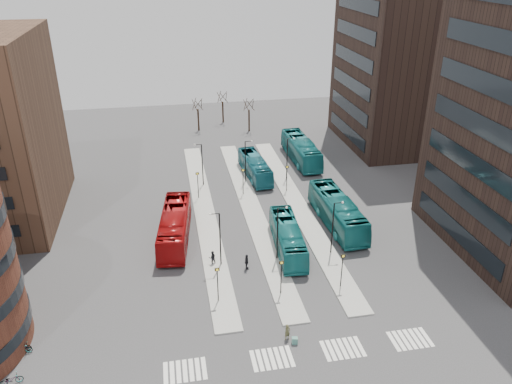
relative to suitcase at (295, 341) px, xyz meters
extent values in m
cube|color=gray|center=(-5.23, 24.66, -0.23)|extent=(2.50, 45.00, 0.15)
cube|color=gray|center=(0.77, 24.66, -0.23)|extent=(2.50, 45.00, 0.15)
cube|color=gray|center=(6.77, 24.66, -0.23)|extent=(2.50, 45.00, 0.15)
cube|color=navy|center=(0.00, 0.00, 0.00)|extent=(0.53, 0.45, 0.60)
imported|color=#980B0D|center=(-9.05, 18.79, 1.45)|extent=(4.46, 12.80, 3.49)
imported|color=#15686A|center=(2.92, 14.31, 1.23)|extent=(3.38, 11.17, 3.07)
imported|color=#155D6B|center=(3.05, 34.42, 1.20)|extent=(3.42, 10.95, 3.00)
imported|color=#146365|center=(10.05, 18.64, 1.51)|extent=(3.49, 13.07, 3.61)
imported|color=#15686D|center=(11.20, 39.01, 1.52)|extent=(3.34, 13.10, 3.63)
imported|color=#48472B|center=(-0.49, 0.63, 0.45)|extent=(0.64, 0.54, 1.49)
imported|color=black|center=(-5.48, 13.04, 0.47)|extent=(0.79, 0.63, 1.55)
imported|color=black|center=(-2.10, 11.47, 0.56)|extent=(0.49, 1.03, 1.72)
imported|color=black|center=(3.40, 11.48, 0.55)|extent=(1.17, 1.26, 1.70)
imported|color=gray|center=(-22.23, -0.24, 0.14)|extent=(1.78, 0.99, 0.88)
imported|color=gray|center=(-22.23, 3.19, 0.15)|extent=(1.55, 0.57, 0.91)
imported|color=gray|center=(-22.23, 3.08, 0.16)|extent=(1.77, 0.71, 0.91)
cube|color=silver|center=(-10.73, -1.34, -0.29)|extent=(0.35, 2.40, 0.01)
cube|color=silver|center=(-10.23, -1.34, -0.29)|extent=(0.35, 2.40, 0.01)
cube|color=silver|center=(-9.73, -1.34, -0.29)|extent=(0.35, 2.40, 0.01)
cube|color=silver|center=(-9.23, -1.34, -0.29)|extent=(0.35, 2.40, 0.01)
cube|color=silver|center=(-8.73, -1.34, -0.29)|extent=(0.35, 2.40, 0.01)
cube|color=silver|center=(-8.23, -1.34, -0.29)|extent=(0.35, 2.40, 0.01)
cube|color=silver|center=(-7.73, -1.34, -0.29)|extent=(0.35, 2.40, 0.01)
cube|color=silver|center=(-3.73, -1.34, -0.29)|extent=(0.35, 2.40, 0.01)
cube|color=silver|center=(-3.23, -1.34, -0.29)|extent=(0.35, 2.40, 0.01)
cube|color=silver|center=(-2.73, -1.34, -0.29)|extent=(0.35, 2.40, 0.01)
cube|color=silver|center=(-2.23, -1.34, -0.29)|extent=(0.35, 2.40, 0.01)
cube|color=silver|center=(-1.73, -1.34, -0.29)|extent=(0.35, 2.40, 0.01)
cube|color=silver|center=(-1.23, -1.34, -0.29)|extent=(0.35, 2.40, 0.01)
cube|color=silver|center=(-0.73, -1.34, -0.29)|extent=(0.35, 2.40, 0.01)
cube|color=silver|center=(2.27, -1.34, -0.29)|extent=(0.35, 2.40, 0.01)
cube|color=silver|center=(2.77, -1.34, -0.29)|extent=(0.35, 2.40, 0.01)
cube|color=silver|center=(3.27, -1.34, -0.29)|extent=(0.35, 2.40, 0.01)
cube|color=silver|center=(3.77, -1.34, -0.29)|extent=(0.35, 2.40, 0.01)
cube|color=silver|center=(4.27, -1.34, -0.29)|extent=(0.35, 2.40, 0.01)
cube|color=silver|center=(4.77, -1.34, -0.29)|extent=(0.35, 2.40, 0.01)
cube|color=silver|center=(5.27, -1.34, -0.29)|extent=(0.35, 2.40, 0.01)
cube|color=silver|center=(8.27, -1.34, -0.29)|extent=(0.35, 2.40, 0.01)
cube|color=silver|center=(8.77, -1.34, -0.29)|extent=(0.35, 2.40, 0.01)
cube|color=silver|center=(9.27, -1.34, -0.29)|extent=(0.35, 2.40, 0.01)
cube|color=silver|center=(9.77, -1.34, -0.29)|extent=(0.35, 2.40, 0.01)
cube|color=silver|center=(10.27, -1.34, -0.29)|extent=(0.35, 2.40, 0.01)
cube|color=silver|center=(10.77, -1.34, -0.29)|extent=(0.35, 2.40, 0.01)
cube|color=silver|center=(11.27, -1.34, -0.29)|extent=(0.35, 2.40, 0.01)
cube|color=black|center=(20.71, 10.66, 2.20)|extent=(0.12, 16.00, 2.00)
cube|color=black|center=(20.71, 10.66, 6.20)|extent=(0.12, 16.00, 2.00)
cube|color=black|center=(20.71, 10.66, 10.20)|extent=(0.12, 16.00, 2.00)
cube|color=black|center=(20.71, 10.66, 14.20)|extent=(0.12, 16.00, 2.00)
cube|color=black|center=(20.71, 10.66, 18.20)|extent=(0.12, 16.00, 2.00)
cube|color=black|center=(20.71, 10.66, 22.20)|extent=(0.12, 16.00, 2.00)
cube|color=black|center=(30.77, 44.66, 14.70)|extent=(20.00, 20.00, 30.00)
cube|color=black|center=(20.71, 44.66, 2.20)|extent=(0.12, 16.00, 2.00)
cube|color=black|center=(20.71, 44.66, 6.20)|extent=(0.12, 16.00, 2.00)
cube|color=black|center=(20.71, 44.66, 10.20)|extent=(0.12, 16.00, 2.00)
cube|color=black|center=(20.71, 44.66, 14.20)|extent=(0.12, 16.00, 2.00)
cube|color=black|center=(20.71, 44.66, 18.20)|extent=(0.12, 16.00, 2.00)
cube|color=black|center=(20.71, 44.66, 22.20)|extent=(0.12, 16.00, 2.00)
cylinder|color=black|center=(-5.63, 6.66, 1.60)|extent=(0.10, 0.10, 3.50)
cube|color=black|center=(-5.63, 6.66, 3.35)|extent=(0.45, 0.10, 0.30)
cube|color=yellow|center=(-5.63, 6.60, 3.35)|extent=(0.20, 0.02, 0.20)
cylinder|color=black|center=(-5.63, 28.66, 1.60)|extent=(0.10, 0.10, 3.50)
cube|color=black|center=(-5.63, 28.66, 3.35)|extent=(0.45, 0.10, 0.30)
cube|color=yellow|center=(-5.63, 28.60, 3.35)|extent=(0.20, 0.02, 0.20)
cylinder|color=black|center=(0.37, 6.66, 1.60)|extent=(0.10, 0.10, 3.50)
cube|color=black|center=(0.37, 6.66, 3.35)|extent=(0.45, 0.10, 0.30)
cube|color=yellow|center=(0.37, 6.60, 3.35)|extent=(0.20, 0.02, 0.20)
cylinder|color=black|center=(0.37, 28.66, 1.60)|extent=(0.10, 0.10, 3.50)
cube|color=black|center=(0.37, 28.66, 3.35)|extent=(0.45, 0.10, 0.30)
cube|color=yellow|center=(0.37, 28.60, 3.35)|extent=(0.20, 0.02, 0.20)
cylinder|color=black|center=(6.37, 6.66, 1.60)|extent=(0.10, 0.10, 3.50)
cube|color=black|center=(6.37, 6.66, 3.35)|extent=(0.45, 0.10, 0.30)
cube|color=yellow|center=(6.37, 6.60, 3.35)|extent=(0.20, 0.02, 0.20)
cylinder|color=black|center=(6.37, 28.66, 1.60)|extent=(0.10, 0.10, 3.50)
cube|color=black|center=(6.37, 28.66, 3.35)|extent=(0.45, 0.10, 0.30)
cube|color=yellow|center=(6.37, 28.60, 3.35)|extent=(0.20, 0.02, 0.20)
cylinder|color=black|center=(-4.63, 12.66, 2.85)|extent=(0.14, 0.14, 6.00)
cylinder|color=black|center=(-5.08, 12.66, 5.85)|extent=(0.90, 0.08, 0.08)
sphere|color=silver|center=(-5.53, 12.66, 5.85)|extent=(0.24, 0.24, 0.24)
cylinder|color=black|center=(-4.63, 32.66, 2.85)|extent=(0.14, 0.14, 6.00)
cylinder|color=black|center=(-5.08, 32.66, 5.85)|extent=(0.90, 0.08, 0.08)
sphere|color=silver|center=(-5.53, 32.66, 5.85)|extent=(0.24, 0.24, 0.24)
cylinder|color=black|center=(1.37, 12.66, 2.85)|extent=(0.14, 0.14, 6.00)
cylinder|color=black|center=(1.82, 12.66, 5.85)|extent=(0.90, 0.08, 0.08)
sphere|color=silver|center=(2.27, 12.66, 5.85)|extent=(0.24, 0.24, 0.24)
cylinder|color=black|center=(1.37, 32.66, 2.85)|extent=(0.14, 0.14, 6.00)
cylinder|color=black|center=(1.82, 32.66, 5.85)|extent=(0.90, 0.08, 0.08)
sphere|color=silver|center=(2.27, 32.66, 5.85)|extent=(0.24, 0.24, 0.24)
cylinder|color=black|center=(7.37, 12.66, 2.85)|extent=(0.14, 0.14, 6.00)
cylinder|color=black|center=(7.82, 12.66, 5.85)|extent=(0.90, 0.08, 0.08)
sphere|color=silver|center=(8.27, 12.66, 5.85)|extent=(0.24, 0.24, 0.24)
cylinder|color=black|center=(7.37, 32.66, 2.85)|extent=(0.14, 0.14, 6.00)
cylinder|color=black|center=(7.82, 32.66, 5.85)|extent=(0.90, 0.08, 0.08)
sphere|color=silver|center=(8.27, 32.66, 5.85)|extent=(0.24, 0.24, 0.24)
cylinder|color=black|center=(-3.23, 56.66, 1.70)|extent=(0.30, 0.30, 4.00)
cylinder|color=black|center=(-2.53, 56.66, 4.60)|extent=(0.10, 1.56, 1.95)
cylinder|color=black|center=(-3.01, 57.32, 4.60)|extent=(1.48, 0.59, 1.97)
cylinder|color=black|center=(-3.80, 57.07, 4.60)|extent=(0.90, 1.31, 1.99)
cylinder|color=black|center=(-3.80, 56.25, 4.60)|extent=(0.89, 1.31, 1.99)
cylinder|color=black|center=(-3.02, 55.99, 4.60)|extent=(1.48, 0.58, 1.97)
cylinder|color=black|center=(1.77, 60.66, 1.70)|extent=(0.30, 0.30, 4.00)
cylinder|color=black|center=(2.47, 60.66, 4.60)|extent=(0.10, 1.56, 1.95)
cylinder|color=black|center=(1.99, 61.32, 4.60)|extent=(1.48, 0.59, 1.97)
cylinder|color=black|center=(1.20, 61.07, 4.60)|extent=(0.90, 1.31, 1.99)
cylinder|color=black|center=(1.20, 60.25, 4.60)|extent=(0.89, 1.31, 1.99)
cylinder|color=black|center=(1.98, 59.99, 4.60)|extent=(1.48, 0.58, 1.97)
cylinder|color=black|center=(5.77, 54.66, 1.70)|extent=(0.30, 0.30, 4.00)
cylinder|color=black|center=(6.47, 54.66, 4.60)|extent=(0.10, 1.56, 1.95)
cylinder|color=black|center=(5.99, 55.32, 4.60)|extent=(1.48, 0.59, 1.97)
cylinder|color=black|center=(5.20, 55.07, 4.60)|extent=(0.90, 1.31, 1.99)
cylinder|color=black|center=(5.20, 54.25, 4.60)|extent=(0.89, 1.31, 1.99)
cylinder|color=black|center=(5.98, 53.99, 4.60)|extent=(1.48, 0.58, 1.97)
camera|label=1|loc=(-9.16, -30.95, 29.39)|focal=35.00mm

